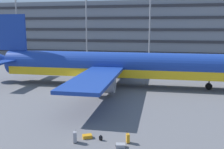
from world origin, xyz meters
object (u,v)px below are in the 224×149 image
Objects in this scene: backpack_teal at (101,138)px; suitcase_navy at (87,136)px; airliner at (114,66)px; suitcase_black at (75,137)px; suitcase_laid_flat at (121,146)px; suitcase_purple at (128,138)px.

suitcase_navy is at bearing 171.43° from backpack_teal.
airliner is 40.66× the size of suitcase_black.
suitcase_laid_flat is 0.87× the size of suitcase_navy.
suitcase_purple is 3.93m from suitcase_black.
suitcase_black reaches higher than suitcase_navy.
airliner is 19.86m from suitcase_laid_flat.
suitcase_navy is at bearing 54.91° from suitcase_black.
airliner is at bearing 92.81° from suitcase_black.
backpack_teal reaches higher than suitcase_laid_flat.
airliner is 52.89× the size of suitcase_laid_flat.
suitcase_purple is 1.05× the size of suitcase_navy.
suitcase_laid_flat is 0.83× the size of suitcase_purple.
suitcase_navy is 0.89× the size of suitcase_black.
suitcase_black is (-0.65, -0.93, 0.30)m from suitcase_navy.
airliner is at bearing 102.92° from suitcase_laid_flat.
suitcase_black is (-3.46, 0.09, 0.30)m from suitcase_laid_flat.
suitcase_black is 1.95m from backpack_teal.
suitcase_purple is at bearing -0.46° from backpack_teal.
suitcase_navy is at bearing 176.67° from suitcase_purple.
suitcase_purple is at bearing -75.34° from airliner.
suitcase_black is at bearing -87.19° from airliner.
suitcase_black reaches higher than backpack_teal.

